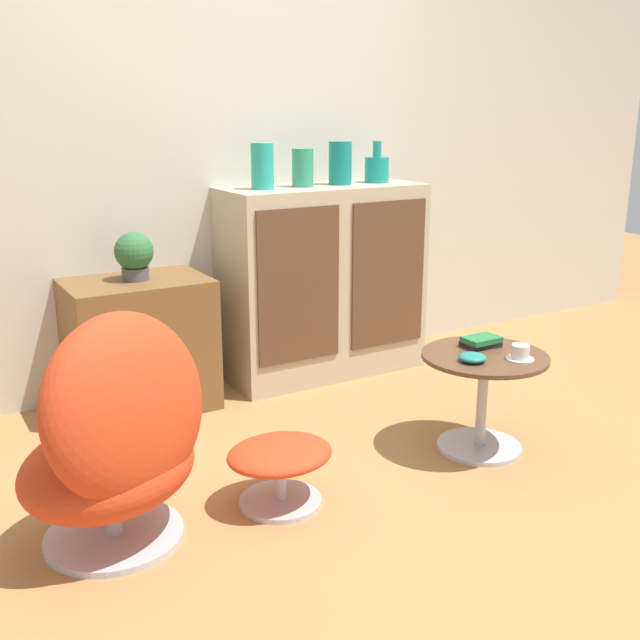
# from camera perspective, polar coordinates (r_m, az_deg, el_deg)

# --- Properties ---
(ground_plane) EXTENTS (12.00, 12.00, 0.00)m
(ground_plane) POSITION_cam_1_polar(r_m,az_deg,el_deg) (2.96, 6.45, -12.94)
(ground_plane) COLOR #A87542
(wall_back) EXTENTS (6.40, 0.06, 2.60)m
(wall_back) POSITION_cam_1_polar(r_m,az_deg,el_deg) (3.99, -7.29, 14.03)
(wall_back) COLOR beige
(wall_back) RESTS_ON ground_plane
(sideboard) EXTENTS (1.09, 0.46, 1.03)m
(sideboard) POSITION_cam_1_polar(r_m,az_deg,el_deg) (4.06, 0.23, 2.98)
(sideboard) COLOR tan
(sideboard) RESTS_ON ground_plane
(tv_console) EXTENTS (0.66, 0.47, 0.64)m
(tv_console) POSITION_cam_1_polar(r_m,az_deg,el_deg) (3.71, -13.55, -1.85)
(tv_console) COLOR brown
(tv_console) RESTS_ON ground_plane
(egg_chair) EXTENTS (0.79, 0.76, 0.84)m
(egg_chair) POSITION_cam_1_polar(r_m,az_deg,el_deg) (2.54, -15.16, -8.82)
(egg_chair) COLOR #B7B7BC
(egg_chair) RESTS_ON ground_plane
(ottoman) EXTENTS (0.40, 0.34, 0.25)m
(ottoman) POSITION_cam_1_polar(r_m,az_deg,el_deg) (2.79, -3.07, -10.67)
(ottoman) COLOR #B7B7BC
(ottoman) RESTS_ON ground_plane
(coffee_table) EXTENTS (0.53, 0.53, 0.43)m
(coffee_table) POSITION_cam_1_polar(r_m,az_deg,el_deg) (3.25, 12.29, -5.16)
(coffee_table) COLOR #B7B7BC
(coffee_table) RESTS_ON ground_plane
(vase_leftmost) EXTENTS (0.11, 0.11, 0.23)m
(vase_leftmost) POSITION_cam_1_polar(r_m,az_deg,el_deg) (3.80, -4.42, 11.61)
(vase_leftmost) COLOR teal
(vase_leftmost) RESTS_ON sideboard
(vase_inner_left) EXTENTS (0.11, 0.11, 0.19)m
(vase_inner_left) POSITION_cam_1_polar(r_m,az_deg,el_deg) (3.91, -1.33, 11.52)
(vase_inner_left) COLOR #2D8E6B
(vase_inner_left) RESTS_ON sideboard
(vase_inner_right) EXTENTS (0.12, 0.12, 0.22)m
(vase_inner_right) POSITION_cam_1_polar(r_m,az_deg,el_deg) (4.02, 1.55, 11.87)
(vase_inner_right) COLOR #147A75
(vase_inner_right) RESTS_ON sideboard
(vase_rightmost) EXTENTS (0.13, 0.13, 0.22)m
(vase_rightmost) POSITION_cam_1_polar(r_m,az_deg,el_deg) (4.16, 4.35, 11.45)
(vase_rightmost) COLOR teal
(vase_rightmost) RESTS_ON sideboard
(potted_plant) EXTENTS (0.18, 0.18, 0.23)m
(potted_plant) POSITION_cam_1_polar(r_m,az_deg,el_deg) (3.60, -13.98, 4.87)
(potted_plant) COLOR #4C4C51
(potted_plant) RESTS_ON tv_console
(teacup) EXTENTS (0.12, 0.12, 0.06)m
(teacup) POSITION_cam_1_polar(r_m,az_deg,el_deg) (3.16, 15.01, -2.49)
(teacup) COLOR silver
(teacup) RESTS_ON coffee_table
(book_stack) EXTENTS (0.16, 0.12, 0.04)m
(book_stack) POSITION_cam_1_polar(r_m,az_deg,el_deg) (3.29, 12.17, -1.62)
(book_stack) COLOR black
(book_stack) RESTS_ON coffee_table
(bowl) EXTENTS (0.11, 0.11, 0.04)m
(bowl) POSITION_cam_1_polar(r_m,az_deg,el_deg) (3.09, 11.54, -2.82)
(bowl) COLOR #1E7A70
(bowl) RESTS_ON coffee_table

